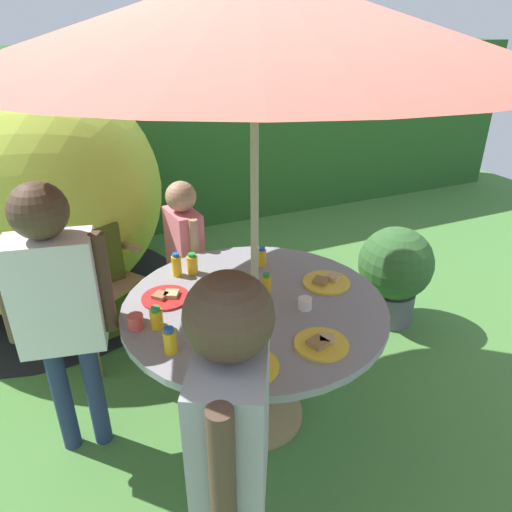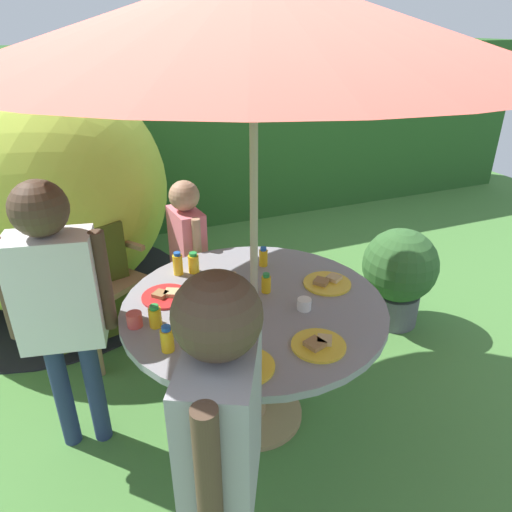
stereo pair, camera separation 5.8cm
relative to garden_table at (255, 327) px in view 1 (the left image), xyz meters
name	(u,v)px [view 1 (the left image)]	position (x,y,z in m)	size (l,w,h in m)	color
ground_plane	(255,415)	(0.00, 0.00, -0.60)	(10.00, 10.00, 0.02)	#477A38
hedge_backdrop	(133,142)	(0.00, 3.01, 0.30)	(9.00, 0.70, 1.77)	#285623
garden_table	(255,327)	(0.00, 0.00, 0.00)	(1.29, 1.29, 0.73)	tan
patio_umbrella	(254,17)	(0.00, 0.00, 1.39)	(2.24, 2.24, 2.15)	#B7AD8C
wooden_chair	(80,268)	(-0.74, 1.03, -0.01)	(0.64, 0.63, 1.03)	#93704C
dome_tent	(28,191)	(-0.97, 1.85, 0.28)	(2.47, 2.47, 1.74)	#B2C63F
potted_plant	(395,270)	(1.28, 0.47, -0.19)	(0.52, 0.52, 0.71)	#595960
child_in_pink_shirt	(184,242)	(-0.11, 0.87, 0.12)	(0.19, 0.38, 1.11)	navy
child_in_white_shirt	(57,294)	(-0.87, 0.18, 0.31)	(0.46, 0.27, 1.40)	navy
child_in_grey_shirt	(232,428)	(-0.44, -0.84, 0.31)	(0.35, 0.43, 1.41)	navy
snack_bowl	(219,321)	(-0.23, -0.13, 0.18)	(0.16, 0.16, 0.09)	white
plate_center_back	(326,282)	(0.42, 0.02, 0.15)	(0.25, 0.25, 0.03)	yellow
plate_near_right	(321,343)	(0.12, -0.42, 0.15)	(0.23, 0.23, 0.03)	yellow
plate_back_edge	(248,365)	(-0.22, -0.43, 0.15)	(0.24, 0.24, 0.03)	yellow
plate_far_right	(224,281)	(-0.07, 0.24, 0.15)	(0.20, 0.20, 0.03)	#338CD8
plate_near_left	(166,297)	(-0.39, 0.21, 0.15)	(0.24, 0.24, 0.03)	red
juice_bottle_far_left	(157,318)	(-0.48, -0.01, 0.19)	(0.06, 0.06, 0.11)	yellow
juice_bottle_center_front	(192,264)	(-0.19, 0.42, 0.20)	(0.06, 0.06, 0.12)	yellow
juice_bottle_mid_left	(232,293)	(-0.10, 0.05, 0.19)	(0.06, 0.06, 0.11)	yellow
juice_bottle_mid_right	(266,283)	(0.10, 0.08, 0.19)	(0.05, 0.05, 0.11)	yellow
juice_bottle_front_edge	(177,265)	(-0.27, 0.43, 0.20)	(0.05, 0.05, 0.13)	yellow
juice_bottle_spot_a	(262,257)	(0.20, 0.35, 0.19)	(0.05, 0.05, 0.11)	yellow
juice_bottle_spot_b	(170,341)	(-0.47, -0.21, 0.20)	(0.06, 0.06, 0.12)	yellow
cup_near	(305,303)	(0.20, -0.14, 0.17)	(0.07, 0.07, 0.06)	white
cup_far	(136,322)	(-0.57, 0.02, 0.17)	(0.07, 0.07, 0.07)	#E04C47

